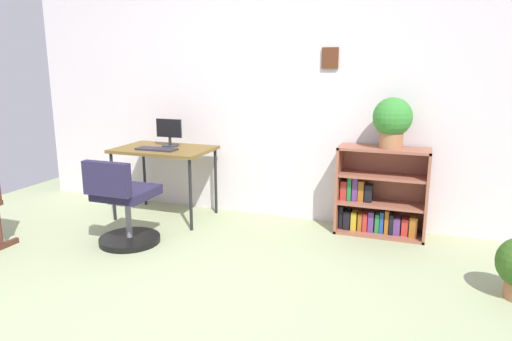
{
  "coord_description": "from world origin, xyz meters",
  "views": [
    {
      "loc": [
        1.54,
        -2.26,
        1.52
      ],
      "look_at": [
        0.25,
        1.26,
        0.66
      ],
      "focal_mm": 32.87,
      "sensor_mm": 36.0,
      "label": 1
    }
  ],
  "objects_px": {
    "office_chair": "(124,208)",
    "bookshelf_low": "(379,196)",
    "desk": "(164,154)",
    "monitor": "(169,132)",
    "potted_plant_on_shelf": "(392,120)",
    "keyboard": "(157,149)"
  },
  "relations": [
    {
      "from": "office_chair",
      "to": "bookshelf_low",
      "type": "height_order",
      "value": "bookshelf_low"
    },
    {
      "from": "office_chair",
      "to": "monitor",
      "type": "bearing_deg",
      "value": 93.84
    },
    {
      "from": "desk",
      "to": "potted_plant_on_shelf",
      "type": "bearing_deg",
      "value": 5.46
    },
    {
      "from": "desk",
      "to": "keyboard",
      "type": "relative_size",
      "value": 2.35
    },
    {
      "from": "office_chair",
      "to": "bookshelf_low",
      "type": "bearing_deg",
      "value": 27.57
    },
    {
      "from": "monitor",
      "to": "office_chair",
      "type": "bearing_deg",
      "value": -86.16
    },
    {
      "from": "monitor",
      "to": "office_chair",
      "type": "relative_size",
      "value": 0.36
    },
    {
      "from": "office_chair",
      "to": "bookshelf_low",
      "type": "xyz_separation_m",
      "value": [
        1.99,
        1.04,
        0.02
      ]
    },
    {
      "from": "monitor",
      "to": "potted_plant_on_shelf",
      "type": "height_order",
      "value": "potted_plant_on_shelf"
    },
    {
      "from": "desk",
      "to": "keyboard",
      "type": "height_order",
      "value": "keyboard"
    },
    {
      "from": "desk",
      "to": "keyboard",
      "type": "xyz_separation_m",
      "value": [
        -0.01,
        -0.12,
        0.07
      ]
    },
    {
      "from": "keyboard",
      "to": "office_chair",
      "type": "height_order",
      "value": "office_chair"
    },
    {
      "from": "bookshelf_low",
      "to": "potted_plant_on_shelf",
      "type": "distance_m",
      "value": 0.7
    },
    {
      "from": "monitor",
      "to": "bookshelf_low",
      "type": "bearing_deg",
      "value": 4.23
    },
    {
      "from": "desk",
      "to": "bookshelf_low",
      "type": "xyz_separation_m",
      "value": [
        2.06,
        0.25,
        -0.3
      ]
    },
    {
      "from": "office_chair",
      "to": "potted_plant_on_shelf",
      "type": "height_order",
      "value": "potted_plant_on_shelf"
    },
    {
      "from": "keyboard",
      "to": "office_chair",
      "type": "xyz_separation_m",
      "value": [
        0.07,
        -0.66,
        -0.39
      ]
    },
    {
      "from": "monitor",
      "to": "office_chair",
      "type": "xyz_separation_m",
      "value": [
        0.06,
        -0.89,
        -0.52
      ]
    },
    {
      "from": "bookshelf_low",
      "to": "monitor",
      "type": "bearing_deg",
      "value": -175.77
    },
    {
      "from": "desk",
      "to": "keyboard",
      "type": "distance_m",
      "value": 0.14
    },
    {
      "from": "keyboard",
      "to": "potted_plant_on_shelf",
      "type": "xyz_separation_m",
      "value": [
        2.14,
        0.33,
        0.33
      ]
    },
    {
      "from": "desk",
      "to": "bookshelf_low",
      "type": "height_order",
      "value": "bookshelf_low"
    }
  ]
}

